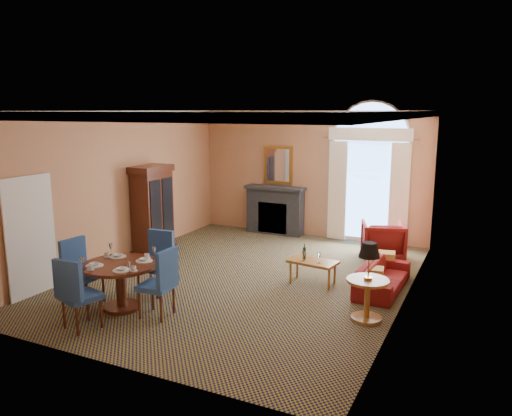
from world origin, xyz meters
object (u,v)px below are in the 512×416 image
at_px(dining_table, 120,275).
at_px(side_table, 368,274).
at_px(armoire, 153,211).
at_px(sofa, 383,277).
at_px(coffee_table, 312,262).
at_px(armchair, 383,240).

height_order(dining_table, side_table, side_table).
height_order(armoire, sofa, armoire).
distance_m(dining_table, coffee_table, 3.48).
distance_m(armoire, side_table, 5.58).
height_order(sofa, side_table, side_table).
distance_m(dining_table, sofa, 4.60).
bearing_deg(side_table, armoire, 162.66).
bearing_deg(sofa, armoire, 89.04).
height_order(sofa, coffee_table, coffee_table).
xyz_separation_m(armoire, side_table, (5.32, -1.66, -0.22)).
bearing_deg(armoire, coffee_table, -6.77).
height_order(armchair, side_table, side_table).
bearing_deg(dining_table, armchair, 55.03).
distance_m(dining_table, side_table, 3.96).
relative_size(armchair, coffee_table, 0.96).
relative_size(dining_table, sofa, 0.71).
xyz_separation_m(dining_table, sofa, (3.69, 2.73, -0.32)).
distance_m(sofa, armchair, 2.01).
relative_size(sofa, coffee_table, 1.83).
distance_m(coffee_table, side_table, 1.80).
height_order(armoire, coffee_table, armoire).
height_order(dining_table, sofa, dining_table).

